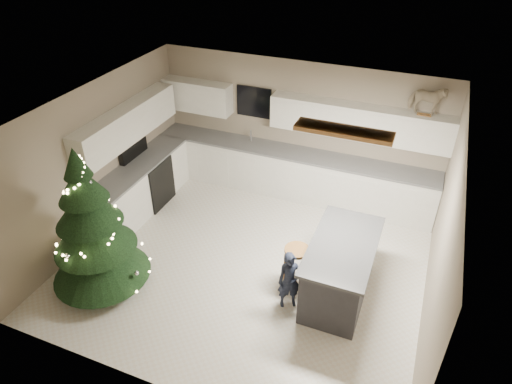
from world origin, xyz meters
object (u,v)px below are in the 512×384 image
rocking_horse (427,100)px  island (340,269)px  bar_stool (297,258)px  toddler (290,280)px  christmas_tree (93,234)px

rocking_horse → island: bearing=164.8°
island → bar_stool: bearing=-172.7°
bar_stool → toddler: size_ratio=0.76×
island → bar_stool: size_ratio=2.36×
christmas_tree → rocking_horse: size_ratio=4.04×
bar_stool → christmas_tree: size_ratio=0.30×
rocking_horse → christmas_tree: bearing=131.8°
rocking_horse → toddler: bearing=156.5°
toddler → rocking_horse: size_ratio=1.61×
bar_stool → toddler: 0.42m
bar_stool → rocking_horse: rocking_horse is taller
toddler → island: bearing=7.8°
island → rocking_horse: (0.66, 2.46, 1.79)m
bar_stool → christmas_tree: christmas_tree is taller
christmas_tree → toddler: size_ratio=2.51×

